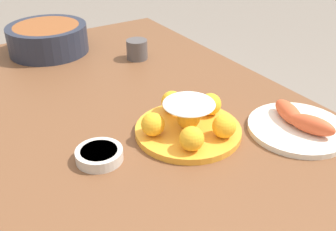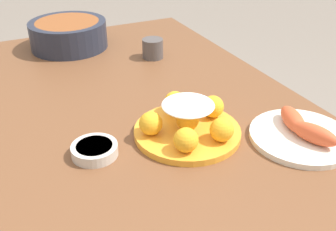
# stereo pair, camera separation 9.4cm
# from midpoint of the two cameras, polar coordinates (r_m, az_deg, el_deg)

# --- Properties ---
(dining_table) EXTENTS (1.59, 0.90, 0.74)m
(dining_table) POSITION_cam_midpoint_polar(r_m,az_deg,el_deg) (1.03, -5.35, -5.63)
(dining_table) COLOR brown
(dining_table) RESTS_ON ground_plane
(cake_plate) EXTENTS (0.26, 0.26, 0.09)m
(cake_plate) POSITION_cam_midpoint_polar(r_m,az_deg,el_deg) (0.93, 0.17, -1.03)
(cake_plate) COLOR gold
(cake_plate) RESTS_ON dining_table
(serving_bowl) EXTENTS (0.28, 0.28, 0.10)m
(serving_bowl) POSITION_cam_midpoint_polar(r_m,az_deg,el_deg) (1.48, -18.83, 10.58)
(serving_bowl) COLOR #232838
(serving_bowl) RESTS_ON dining_table
(sauce_bowl) EXTENTS (0.10, 0.10, 0.03)m
(sauce_bowl) POSITION_cam_midpoint_polar(r_m,az_deg,el_deg) (0.88, -13.01, -5.64)
(sauce_bowl) COLOR beige
(sauce_bowl) RESTS_ON dining_table
(seafood_platter) EXTENTS (0.24, 0.24, 0.06)m
(seafood_platter) POSITION_cam_midpoint_polar(r_m,az_deg,el_deg) (0.99, 15.83, -1.43)
(seafood_platter) COLOR silver
(seafood_platter) RESTS_ON dining_table
(cup_near) EXTENTS (0.07, 0.07, 0.07)m
(cup_near) POSITION_cam_midpoint_polar(r_m,az_deg,el_deg) (1.36, -6.53, 9.46)
(cup_near) COLOR #4C4747
(cup_near) RESTS_ON dining_table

